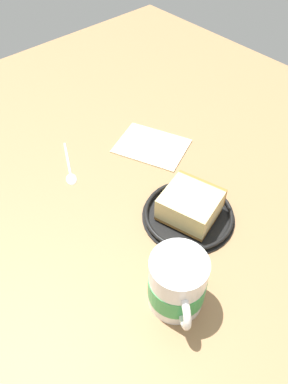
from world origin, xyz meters
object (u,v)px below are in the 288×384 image
Objects in this scene: cake_slice at (190,205)px; folded_napkin at (152,146)px; tea_mug at (177,284)px; teaspoon at (70,171)px; small_plate at (188,215)px.

folded_napkin is (-7.62, -17.72, -2.71)cm from cake_slice.
tea_mug is 34.21cm from folded_napkin.
small_plate is at bearing 111.28° from teaspoon.
small_plate is 1.46× the size of cake_slice.
small_plate is 24.41cm from teaspoon.
cake_slice is 0.79× the size of folded_napkin.
small_plate is at bearing 15.88° from cake_slice.
tea_mug is at bearing 36.41° from cake_slice.
cake_slice is at bearing -143.59° from tea_mug.
folded_napkin is at bearing -113.27° from cake_slice.
teaspoon is (9.11, -22.67, -2.66)cm from cake_slice.
tea_mug reaches higher than cake_slice.
small_plate is 1.40× the size of teaspoon.
small_plate is 1.15× the size of folded_napkin.
small_plate is 16.11cm from tea_mug.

